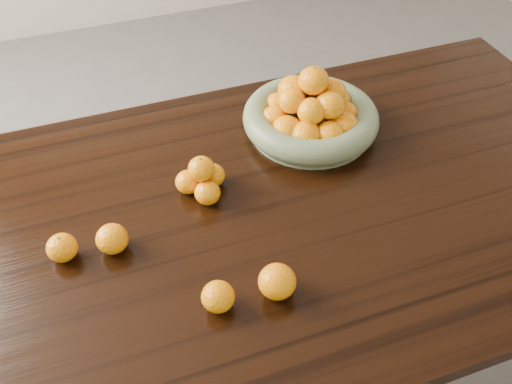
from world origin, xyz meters
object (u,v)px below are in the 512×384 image
object	(u,v)px
fruit_bowl	(311,115)
orange_pyramid	(202,179)
dining_table	(246,239)
loose_orange_0	(62,248)

from	to	relation	value
fruit_bowl	orange_pyramid	bearing A→B (deg)	-158.50
dining_table	orange_pyramid	distance (m)	0.18
dining_table	loose_orange_0	world-z (taller)	loose_orange_0
fruit_bowl	orange_pyramid	distance (m)	0.36
orange_pyramid	dining_table	bearing A→B (deg)	-55.29
loose_orange_0	fruit_bowl	bearing A→B (deg)	18.59
orange_pyramid	loose_orange_0	xyz separation A→B (m)	(-0.33, -0.09, -0.01)
orange_pyramid	loose_orange_0	size ratio (longest dim) A/B	1.86
fruit_bowl	loose_orange_0	bearing A→B (deg)	-161.41
dining_table	orange_pyramid	xyz separation A→B (m)	(-0.07, 0.10, 0.13)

